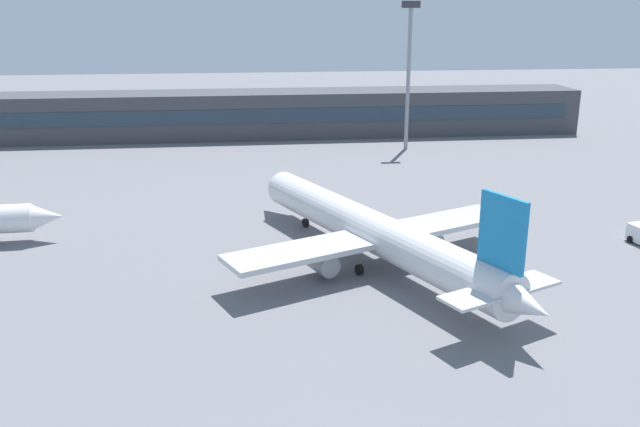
% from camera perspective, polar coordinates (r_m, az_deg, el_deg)
% --- Properties ---
extents(ground_plane, '(400.00, 400.00, 0.00)m').
position_cam_1_polar(ground_plane, '(76.83, -2.96, -2.24)').
color(ground_plane, slate).
extents(terminal_building, '(129.00, 12.13, 9.00)m').
position_cam_1_polar(terminal_building, '(138.38, -4.81, 8.43)').
color(terminal_building, '#3F4247').
rests_on(terminal_building, ground_plane).
extents(airplane_near, '(31.76, 44.10, 11.58)m').
position_cam_1_polar(airplane_near, '(69.27, 4.19, -1.38)').
color(airplane_near, silver).
rests_on(airplane_near, ground_plane).
extents(floodlight_tower_east, '(3.20, 0.80, 26.35)m').
position_cam_1_polar(floodlight_tower_east, '(124.50, 7.54, 12.32)').
color(floodlight_tower_east, gray).
rests_on(floodlight_tower_east, ground_plane).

